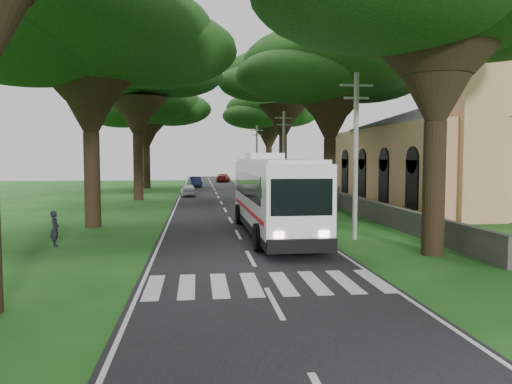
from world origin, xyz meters
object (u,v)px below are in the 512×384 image
(pole_near, at_px, (356,153))
(coach_bus, at_px, (273,194))
(distant_car_a, at_px, (188,190))
(distant_car_c, at_px, (223,178))
(church, at_px, (443,146))
(pole_mid, at_px, (284,155))
(pole_far, at_px, (257,156))
(pedestrian, at_px, (55,229))
(distant_car_b, at_px, (195,182))

(pole_near, xyz_separation_m, coach_bus, (-3.68, 1.98, -2.09))
(distant_car_a, xyz_separation_m, distant_car_c, (5.04, 28.52, 0.03))
(church, distance_m, coach_bus, 21.20)
(distant_car_a, distance_m, distant_car_c, 28.96)
(coach_bus, xyz_separation_m, distant_car_a, (-4.82, 25.75, -1.43))
(pole_near, xyz_separation_m, pole_mid, (0.00, 20.00, 0.00))
(coach_bus, distance_m, distant_car_a, 26.23)
(pole_far, bearing_deg, distant_car_c, 102.01)
(coach_bus, relative_size, pedestrian, 8.22)
(pedestrian, bearing_deg, coach_bus, -88.57)
(pole_far, xyz_separation_m, distant_car_a, (-8.50, -12.27, -3.51))
(church, relative_size, pole_mid, 3.00)
(coach_bus, bearing_deg, pole_near, -28.97)
(coach_bus, relative_size, distant_car_c, 2.87)
(pole_far, bearing_deg, distant_car_b, 156.08)
(pole_far, height_order, distant_car_a, pole_far)
(coach_bus, relative_size, distant_car_b, 3.21)
(coach_bus, distance_m, distant_car_c, 54.28)
(church, distance_m, distant_car_a, 24.53)
(pole_near, height_order, distant_car_b, pole_near)
(coach_bus, bearing_deg, distant_car_c, 89.05)
(pole_mid, xyz_separation_m, pedestrian, (-13.88, -20.30, -3.38))
(pole_mid, height_order, distant_car_b, pole_mid)
(pole_mid, bearing_deg, pedestrian, -124.35)
(pole_far, height_order, pedestrian, pole_far)
(distant_car_b, bearing_deg, distant_car_c, 65.26)
(pole_far, distance_m, coach_bus, 38.25)
(pole_near, xyz_separation_m, pole_far, (0.00, 40.00, 0.00))
(church, height_order, pole_far, church)
(pole_mid, relative_size, distant_car_a, 2.14)
(church, bearing_deg, pedestrian, -148.87)
(church, distance_m, pole_far, 27.41)
(pedestrian, bearing_deg, pole_mid, -45.55)
(pole_far, height_order, distant_car_b, pole_far)
(pole_near, bearing_deg, pole_far, 90.00)
(distant_car_b, height_order, distant_car_c, distant_car_b)
(coach_bus, bearing_deg, pole_mid, 77.73)
(pole_near, relative_size, distant_car_b, 1.94)
(pole_near, bearing_deg, distant_car_b, 100.22)
(distant_car_a, xyz_separation_m, pedestrian, (-5.38, -28.03, 0.14))
(church, xyz_separation_m, distant_car_b, (-20.20, 27.93, -4.20))
(distant_car_c, bearing_deg, pole_near, 102.76)
(church, relative_size, distant_car_c, 5.22)
(coach_bus, bearing_deg, pedestrian, -168.08)
(pole_mid, bearing_deg, distant_car_b, 108.46)
(distant_car_b, bearing_deg, coach_bus, -90.10)
(church, relative_size, pole_far, 3.00)
(distant_car_c, bearing_deg, coach_bus, 99.00)
(coach_bus, bearing_deg, church, 39.49)
(church, xyz_separation_m, coach_bus, (-16.05, -13.57, -2.81))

